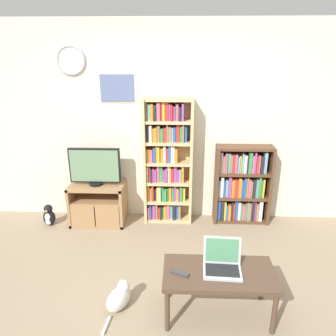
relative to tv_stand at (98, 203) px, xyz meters
The scene contains 11 objects.
ground_plane 1.87m from the tv_stand, 56.40° to the right, with size 18.00×18.00×0.00m, color gray.
wall_back 1.47m from the tv_stand, 15.66° to the left, with size 5.79×0.09×2.60m.
tv_stand is the anchor object (origin of this frame).
television 0.53m from the tv_stand, 133.64° to the right, with size 0.66×0.18×0.50m.
bookshelf_tall 1.08m from the tv_stand, ahead, with size 0.64×0.26×1.67m.
bookshelf_short 1.94m from the tv_stand, ahead, with size 0.73×0.25×1.07m.
coffee_table 2.17m from the tv_stand, 48.04° to the right, with size 0.96×0.49×0.45m.
laptop 2.16m from the tv_stand, 46.76° to the right, with size 0.34×0.30×0.26m.
remote_near_laptop 2.00m from the tv_stand, 56.19° to the right, with size 0.16×0.11×0.02m.
cat 1.68m from the tv_stand, 70.21° to the right, with size 0.28×0.48×0.26m.
penguin_figurine 0.67m from the tv_stand, 169.84° to the right, with size 0.16×0.14×0.30m.
Camera 1 is at (0.08, -2.40, 2.22)m, focal length 35.00 mm.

